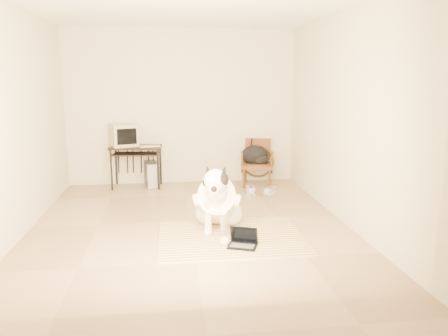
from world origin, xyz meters
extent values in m
plane|color=#A28463|center=(0.00, 0.00, 0.00)|extent=(4.50, 4.50, 0.00)
plane|color=white|center=(0.00, 0.00, 2.70)|extent=(4.50, 4.50, 0.00)
plane|color=beige|center=(0.00, 2.25, 1.35)|extent=(4.50, 0.00, 4.50)
plane|color=beige|center=(0.00, -2.25, 1.35)|extent=(4.50, 0.00, 4.50)
plane|color=beige|center=(-2.00, 0.00, 1.35)|extent=(0.00, 4.50, 4.50)
plane|color=beige|center=(2.00, 0.00, 1.35)|extent=(0.00, 4.50, 4.50)
cube|color=#C27B25|center=(0.46, -1.21, 0.01)|extent=(1.70, 0.28, 0.02)
cube|color=#38783D|center=(0.46, -0.95, 0.01)|extent=(1.70, 0.28, 0.02)
cube|color=#63458F|center=(0.46, -0.69, 0.01)|extent=(1.70, 0.28, 0.02)
cube|color=#C68D41|center=(0.47, -0.43, 0.01)|extent=(1.70, 0.28, 0.02)
cube|color=beige|center=(0.47, -0.17, 0.01)|extent=(1.70, 0.28, 0.02)
sphere|color=white|center=(0.23, -0.16, 0.16)|extent=(0.31, 0.31, 0.31)
sphere|color=white|center=(0.51, -0.22, 0.16)|extent=(0.31, 0.31, 0.31)
ellipsoid|color=white|center=(0.37, -0.20, 0.18)|extent=(0.38, 0.34, 0.31)
ellipsoid|color=white|center=(0.33, -0.38, 0.39)|extent=(0.51, 0.76, 0.66)
cylinder|color=white|center=(0.33, -0.37, 0.39)|extent=(0.56, 0.67, 0.61)
sphere|color=white|center=(0.29, -0.58, 0.54)|extent=(0.26, 0.26, 0.26)
sphere|color=white|center=(0.28, -0.67, 0.70)|extent=(0.28, 0.28, 0.28)
ellipsoid|color=black|center=(0.32, -0.68, 0.71)|extent=(0.22, 0.25, 0.21)
cylinder|color=white|center=(0.25, -0.79, 0.65)|extent=(0.14, 0.17, 0.12)
sphere|color=black|center=(0.24, -0.87, 0.65)|extent=(0.07, 0.07, 0.07)
cone|color=black|center=(0.20, -0.60, 0.81)|extent=(0.15, 0.16, 0.18)
cone|color=black|center=(0.38, -0.63, 0.81)|extent=(0.14, 0.15, 0.18)
torus|color=silver|center=(0.29, -0.60, 0.59)|extent=(0.27, 0.18, 0.23)
cylinder|color=white|center=(0.20, -0.57, 0.23)|extent=(0.11, 0.14, 0.42)
cylinder|color=white|center=(0.37, -0.73, 0.20)|extent=(0.15, 0.39, 0.43)
sphere|color=white|center=(0.19, -0.60, 0.05)|extent=(0.11, 0.11, 0.11)
sphere|color=white|center=(0.35, -0.93, 0.06)|extent=(0.11, 0.11, 0.11)
cone|color=black|center=(0.40, 0.07, 0.05)|extent=(0.13, 0.43, 0.11)
cube|color=black|center=(0.54, -1.02, 0.03)|extent=(0.37, 0.32, 0.02)
cube|color=#515153|center=(0.53, -1.03, 0.04)|extent=(0.29, 0.22, 0.00)
cube|color=black|center=(0.56, -0.95, 0.14)|extent=(0.32, 0.18, 0.20)
cube|color=black|center=(0.56, -0.95, 0.14)|extent=(0.28, 0.16, 0.18)
cube|color=black|center=(-0.80, 1.98, 0.70)|extent=(0.89, 0.55, 0.03)
cube|color=black|center=(-0.80, 1.93, 0.59)|extent=(0.79, 0.45, 0.02)
cylinder|color=black|center=(-1.21, 1.82, 0.34)|extent=(0.03, 0.03, 0.68)
cylinder|color=black|center=(-1.18, 2.22, 0.34)|extent=(0.03, 0.03, 0.68)
cylinder|color=black|center=(-0.43, 1.75, 0.34)|extent=(0.03, 0.03, 0.68)
cylinder|color=black|center=(-0.40, 2.15, 0.34)|extent=(0.03, 0.03, 0.68)
cube|color=#B4A68D|center=(-1.00, 2.03, 0.90)|extent=(0.53, 0.52, 0.38)
cube|color=black|center=(-0.93, 1.84, 0.90)|extent=(0.32, 0.13, 0.26)
cube|color=#B4A68D|center=(-0.57, 1.89, 0.72)|extent=(0.36, 0.20, 0.02)
cube|color=#515153|center=(-0.56, 2.02, 0.21)|extent=(0.27, 0.47, 0.43)
cube|color=#B1B1B6|center=(-0.52, 1.80, 0.21)|extent=(0.18, 0.04, 0.40)
cube|color=brown|center=(1.28, 1.84, 0.35)|extent=(0.63, 0.62, 0.05)
cylinder|color=#37240F|center=(1.28, 1.84, 0.39)|extent=(0.49, 0.49, 0.04)
cube|color=brown|center=(1.34, 2.07, 0.60)|extent=(0.45, 0.14, 0.40)
cylinder|color=#37240F|center=(1.02, 1.68, 0.16)|extent=(0.04, 0.04, 0.33)
cylinder|color=#37240F|center=(1.12, 2.11, 0.16)|extent=(0.04, 0.04, 0.33)
cylinder|color=#37240F|center=(1.44, 1.58, 0.16)|extent=(0.04, 0.04, 0.33)
cylinder|color=#37240F|center=(1.55, 2.00, 0.16)|extent=(0.04, 0.04, 0.33)
ellipsoid|color=black|center=(1.23, 1.85, 0.54)|extent=(0.47, 0.39, 0.34)
ellipsoid|color=black|center=(1.32, 1.75, 0.47)|extent=(0.29, 0.24, 0.20)
cube|color=white|center=(1.07, 1.30, 0.01)|extent=(0.16, 0.32, 0.03)
cube|color=#97979C|center=(1.07, 1.30, 0.06)|extent=(0.15, 0.31, 0.10)
cube|color=maroon|center=(1.07, 1.30, 0.10)|extent=(0.07, 0.16, 0.02)
cube|color=white|center=(1.39, 1.26, 0.01)|extent=(0.25, 0.28, 0.03)
cube|color=#97979C|center=(1.39, 1.26, 0.05)|extent=(0.24, 0.27, 0.09)
cube|color=maroon|center=(1.39, 1.26, 0.09)|extent=(0.12, 0.14, 0.02)
camera|label=1|loc=(-0.24, -5.51, 1.85)|focal=35.00mm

